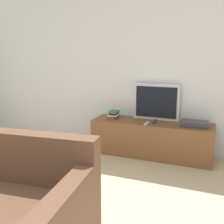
# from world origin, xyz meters

# --- Properties ---
(wall_back) EXTENTS (9.00, 0.06, 2.60)m
(wall_back) POSITION_xyz_m (0.00, 3.03, 1.30)
(wall_back) COLOR silver
(wall_back) RESTS_ON ground_plane
(tv_stand) EXTENTS (1.78, 0.49, 0.52)m
(tv_stand) POSITION_xyz_m (0.22, 2.73, 0.26)
(tv_stand) COLOR brown
(tv_stand) RESTS_ON ground_plane
(television) EXTENTS (0.70, 0.09, 0.55)m
(television) POSITION_xyz_m (0.24, 2.94, 0.79)
(television) COLOR silver
(television) RESTS_ON tv_stand
(book_stack) EXTENTS (0.17, 0.21, 0.12)m
(book_stack) POSITION_xyz_m (-0.40, 2.75, 0.58)
(book_stack) COLOR #2D753D
(book_stack) RESTS_ON tv_stand
(remote_on_stand) EXTENTS (0.05, 0.20, 0.02)m
(remote_on_stand) POSITION_xyz_m (0.26, 2.74, 0.53)
(remote_on_stand) COLOR #2D2D2D
(remote_on_stand) RESTS_ON tv_stand
(remote_secondary) EXTENTS (0.05, 0.17, 0.02)m
(remote_secondary) POSITION_xyz_m (0.18, 2.60, 0.53)
(remote_secondary) COLOR #B7B7B7
(remote_secondary) RESTS_ON tv_stand
(set_top_box) EXTENTS (0.37, 0.23, 0.08)m
(set_top_box) POSITION_xyz_m (0.83, 2.72, 0.56)
(set_top_box) COLOR #333338
(set_top_box) RESTS_ON tv_stand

